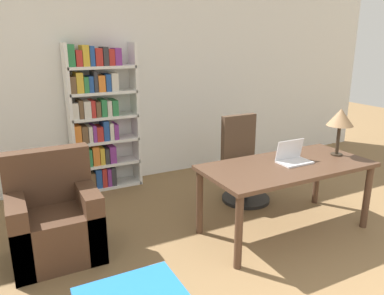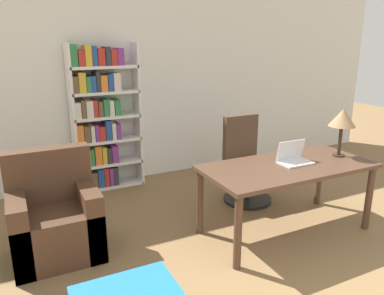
% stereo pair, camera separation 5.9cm
% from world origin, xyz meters
% --- Properties ---
extents(wall_back, '(8.00, 0.06, 2.70)m').
position_xyz_m(wall_back, '(0.00, 4.53, 1.35)').
color(wall_back, white).
rests_on(wall_back, ground_plane).
extents(desk, '(1.73, 0.82, 0.73)m').
position_xyz_m(desk, '(0.58, 2.32, 0.64)').
color(desk, '#4C3323').
rests_on(desk, ground_plane).
extents(laptop, '(0.33, 0.21, 0.22)m').
position_xyz_m(laptop, '(0.67, 2.34, 0.77)').
color(laptop, silver).
rests_on(laptop, desk).
extents(table_lamp, '(0.28, 0.28, 0.50)m').
position_xyz_m(table_lamp, '(1.26, 2.31, 1.13)').
color(table_lamp, '#2D2319').
rests_on(table_lamp, desk).
extents(office_chair, '(0.59, 0.59, 1.04)m').
position_xyz_m(office_chair, '(0.68, 3.18, 0.43)').
color(office_chair, black).
rests_on(office_chair, ground_plane).
extents(armchair, '(0.76, 0.64, 0.97)m').
position_xyz_m(armchair, '(-1.58, 2.90, 0.33)').
color(armchair, '#472D1E').
rests_on(armchair, ground_plane).
extents(bookshelf, '(0.88, 0.28, 1.89)m').
position_xyz_m(bookshelf, '(-0.79, 4.34, 0.93)').
color(bookshelf, white).
rests_on(bookshelf, ground_plane).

